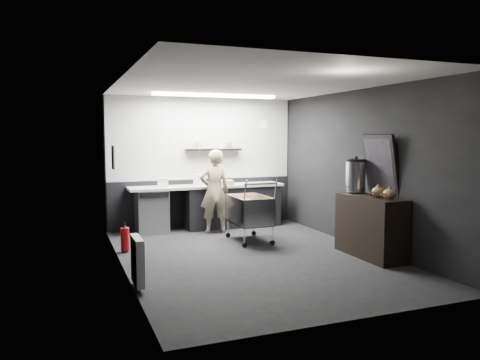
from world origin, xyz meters
name	(u,v)px	position (x,y,z in m)	size (l,w,h in m)	color
floor	(252,256)	(0.00, 0.00, 0.00)	(5.50, 5.50, 0.00)	black
ceiling	(253,84)	(0.00, 0.00, 2.70)	(5.50, 5.50, 0.00)	silver
wall_back	(203,162)	(0.00, 2.75, 1.35)	(5.50, 5.50, 0.00)	black
wall_front	(357,191)	(0.00, -2.75, 1.35)	(5.50, 5.50, 0.00)	black
wall_left	(122,176)	(-2.00, 0.00, 1.35)	(5.50, 5.50, 0.00)	black
wall_right	(360,169)	(2.00, 0.00, 1.35)	(5.50, 5.50, 0.00)	black
kitchen_wall_panel	(203,139)	(0.00, 2.73, 1.85)	(3.95, 0.02, 1.70)	#B1B1AD
dado_panel	(203,202)	(0.00, 2.73, 0.50)	(3.95, 0.02, 1.00)	black
floating_shelf	(213,150)	(0.20, 2.62, 1.62)	(1.20, 0.22, 0.04)	black
wall_clock	(264,125)	(1.40, 2.72, 2.15)	(0.20, 0.20, 0.03)	white
poster	(113,157)	(-1.98, 1.30, 1.55)	(0.02, 0.30, 0.40)	silver
poster_red_band	(113,153)	(-1.98, 1.30, 1.62)	(0.01, 0.22, 0.10)	red
radiator	(137,261)	(-1.94, -0.90, 0.35)	(0.10, 0.50, 0.60)	white
ceiling_strip	(215,96)	(0.00, 1.85, 2.67)	(2.40, 0.20, 0.04)	white
prep_counter	(214,206)	(0.14, 2.42, 0.46)	(3.20, 0.61, 0.90)	black
person	(215,191)	(0.01, 1.97, 0.82)	(0.60, 0.39, 1.64)	beige
shopping_cart	(249,212)	(0.36, 1.02, 0.53)	(0.61, 1.00, 1.12)	silver
sideboard	(370,218)	(1.75, -0.64, 0.61)	(0.55, 1.29, 1.93)	black
fire_extinguisher	(125,238)	(-1.85, 1.02, 0.23)	(0.14, 0.14, 0.47)	red
cardboard_box	(221,183)	(0.29, 2.37, 0.95)	(0.46, 0.35, 0.09)	tan
pink_tub	(199,180)	(-0.18, 2.42, 1.01)	(0.23, 0.23, 0.23)	silver
white_container	(163,183)	(-0.93, 2.37, 0.99)	(0.20, 0.16, 0.18)	white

